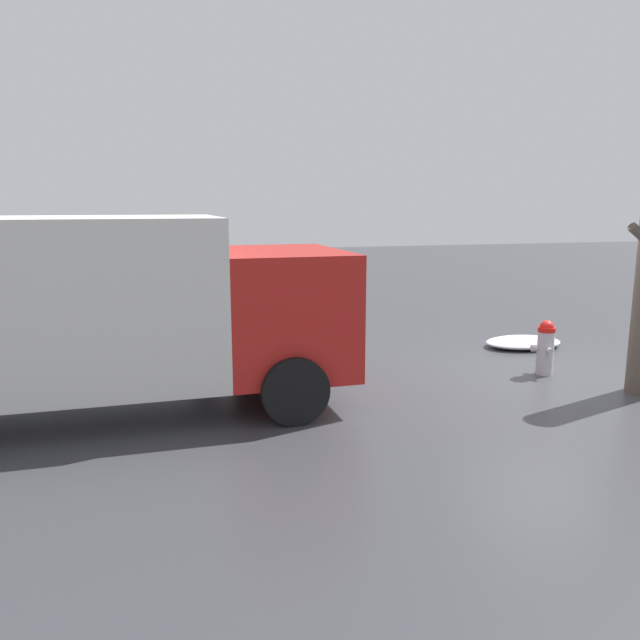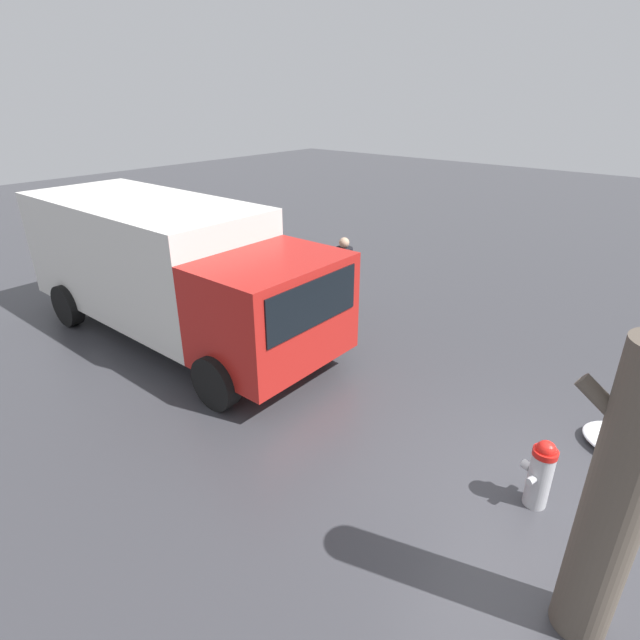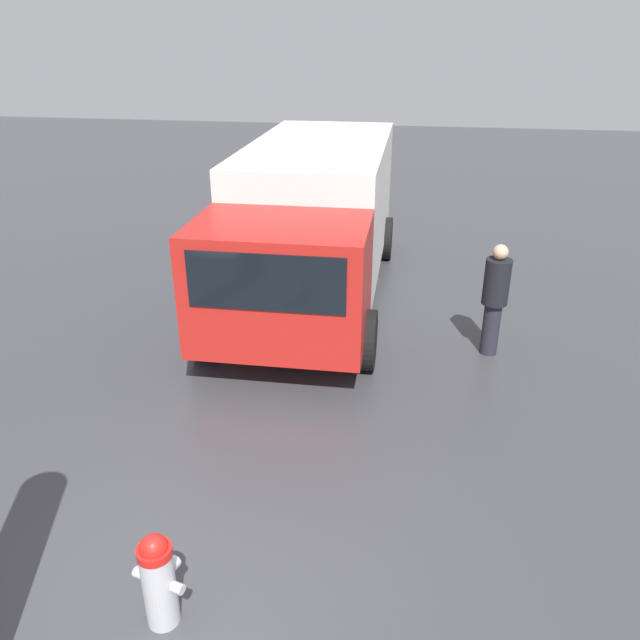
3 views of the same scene
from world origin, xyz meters
name	(u,v)px [view 3 (image 3 of 3)]	position (x,y,z in m)	size (l,w,h in m)	color
ground_plane	(164,619)	(0.00, 0.00, 0.00)	(60.00, 60.00, 0.00)	#38383D
fire_hydrant	(159,578)	(0.00, 0.00, 0.48)	(0.39, 0.48, 0.93)	#B7B7BC
delivery_truck	(313,216)	(7.40, 0.00, 1.49)	(7.29, 2.80, 2.67)	red
pedestrian	(495,296)	(5.40, -3.10, 0.96)	(0.38, 0.38, 1.75)	#23232D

